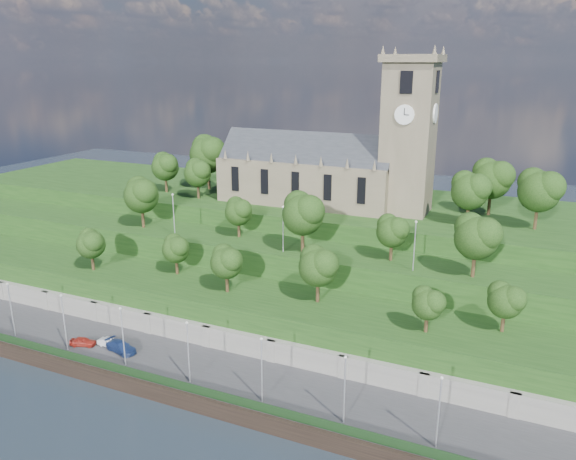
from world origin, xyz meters
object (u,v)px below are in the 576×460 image
at_px(car_middle, 110,343).
at_px(car_right, 121,347).
at_px(church, 333,164).
at_px(car_left, 83,342).

bearing_deg(car_middle, car_right, -99.57).
relative_size(church, car_middle, 10.83).
bearing_deg(car_right, car_left, 111.00).
xyz_separation_m(car_left, car_right, (5.96, 0.85, 0.11)).
height_order(church, car_right, church).
xyz_separation_m(car_middle, car_right, (2.39, -0.47, 0.13)).
bearing_deg(car_middle, church, -22.51).
height_order(church, car_left, church).
bearing_deg(church, car_right, -111.01).
relative_size(car_left, car_middle, 1.01).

